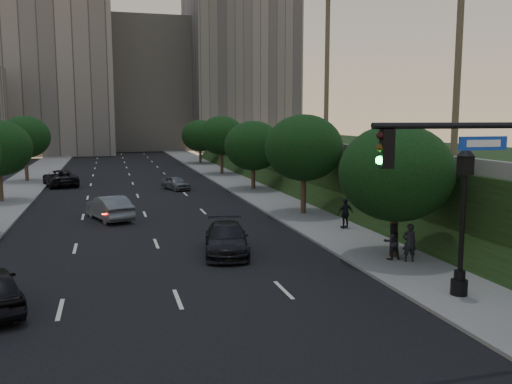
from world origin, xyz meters
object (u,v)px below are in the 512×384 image
object	(u,v)px
street_lamp	(462,227)
pedestrian_a	(409,243)
sedan_far_right	(176,183)
sedan_near_right	(226,239)
sedan_far_left	(60,178)
sedan_mid_left	(109,208)
pedestrian_c	(345,213)
pedestrian_b	(392,241)

from	to	relation	value
street_lamp	pedestrian_a	bearing A→B (deg)	81.47
sedan_far_right	pedestrian_a	world-z (taller)	pedestrian_a
street_lamp	sedan_near_right	distance (m)	11.10
sedan_near_right	pedestrian_a	bearing A→B (deg)	-18.81
sedan_far_left	sedan_far_right	size ratio (longest dim) A/B	1.52
street_lamp	sedan_mid_left	size ratio (longest dim) A/B	1.18
sedan_mid_left	pedestrian_c	distance (m)	14.95
sedan_far_right	pedestrian_b	xyz separation A→B (m)	(6.38, -27.65, 0.34)
sedan_far_right	pedestrian_a	size ratio (longest dim) A/B	2.17
sedan_near_right	sedan_far_right	distance (m)	24.11
street_lamp	pedestrian_b	size ratio (longest dim) A/B	3.41
street_lamp	pedestrian_c	xyz separation A→B (m)	(1.04, 12.07, -1.61)
street_lamp	pedestrian_c	bearing A→B (deg)	85.07
sedan_mid_left	pedestrian_b	world-z (taller)	pedestrian_b
sedan_far_left	pedestrian_b	distance (m)	37.14
sedan_near_right	pedestrian_b	world-z (taller)	pedestrian_b
pedestrian_a	pedestrian_c	bearing A→B (deg)	-81.29
sedan_far_left	sedan_near_right	size ratio (longest dim) A/B	1.13
pedestrian_b	sedan_far_right	bearing A→B (deg)	-77.34
sedan_near_right	sedan_far_right	world-z (taller)	sedan_near_right
sedan_far_left	street_lamp	bearing A→B (deg)	99.11
street_lamp	pedestrian_a	distance (m)	4.87
sedan_mid_left	sedan_near_right	world-z (taller)	sedan_mid_left
pedestrian_c	sedan_far_right	bearing A→B (deg)	-81.58
sedan_mid_left	sedan_near_right	bearing A→B (deg)	98.29
pedestrian_a	sedan_mid_left	bearing A→B (deg)	-37.30
sedan_near_right	pedestrian_a	size ratio (longest dim) A/B	2.92
street_lamp	pedestrian_b	xyz separation A→B (m)	(0.12, 5.08, -1.66)
sedan_near_right	sedan_mid_left	bearing A→B (deg)	127.17
sedan_mid_left	sedan_far_right	xyz separation A→B (m)	(5.87, 13.58, -0.15)
pedestrian_b	sedan_near_right	bearing A→B (deg)	-27.65
sedan_mid_left	pedestrian_a	size ratio (longest dim) A/B	2.79
sedan_far_left	sedan_near_right	xyz separation A→B (m)	(9.86, -29.62, -0.06)
sedan_mid_left	sedan_far_right	distance (m)	14.80
sedan_far_left	sedan_mid_left	bearing A→B (deg)	88.82
sedan_mid_left	pedestrian_b	xyz separation A→B (m)	(12.25, -14.07, 0.19)
sedan_far_left	pedestrian_c	world-z (taller)	pedestrian_c
sedan_mid_left	pedestrian_c	size ratio (longest dim) A/B	2.72
pedestrian_b	sedan_far_left	bearing A→B (deg)	-63.58
street_lamp	sedan_far_left	size ratio (longest dim) A/B	0.99
pedestrian_b	pedestrian_c	bearing A→B (deg)	-97.82
sedan_mid_left	pedestrian_a	xyz separation A→B (m)	(12.81, -14.61, 0.22)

